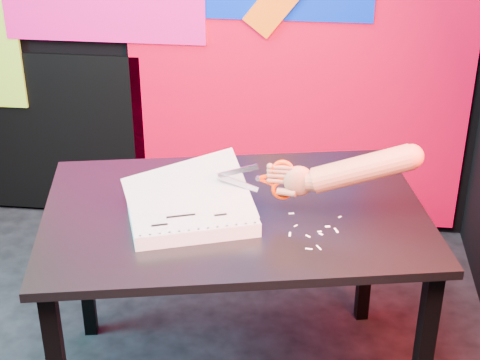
# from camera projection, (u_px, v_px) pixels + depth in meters

# --- Properties ---
(room) EXTENTS (3.01, 3.01, 2.71)m
(room) POSITION_uv_depth(u_px,v_px,m) (32.00, 54.00, 1.94)
(room) COLOR black
(room) RESTS_ON ground
(backdrop) EXTENTS (2.88, 0.05, 2.08)m
(backdrop) POSITION_uv_depth(u_px,v_px,m) (172.00, 42.00, 3.40)
(backdrop) COLOR red
(backdrop) RESTS_ON ground
(work_table) EXTENTS (1.39, 1.07, 0.75)m
(work_table) POSITION_uv_depth(u_px,v_px,m) (235.00, 232.00, 2.45)
(work_table) COLOR black
(work_table) RESTS_ON ground
(printout_stack) EXTENTS (0.47, 0.40, 0.20)m
(printout_stack) POSITION_uv_depth(u_px,v_px,m) (192.00, 214.00, 2.34)
(printout_stack) COLOR silver
(printout_stack) RESTS_ON work_table
(scissors) EXTENTS (0.24, 0.02, 0.14)m
(scissors) POSITION_uv_depth(u_px,v_px,m) (277.00, 180.00, 2.31)
(scissors) COLOR silver
(scissors) RESTS_ON printout_stack
(hand_forearm) EXTENTS (0.46, 0.09, 0.20)m
(hand_forearm) POSITION_uv_depth(u_px,v_px,m) (351.00, 171.00, 2.26)
(hand_forearm) COLOR #996042
(hand_forearm) RESTS_ON work_table
(paper_clippings) EXTENTS (0.17, 0.22, 0.00)m
(paper_clippings) POSITION_uv_depth(u_px,v_px,m) (314.00, 231.00, 2.29)
(paper_clippings) COLOR white
(paper_clippings) RESTS_ON work_table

